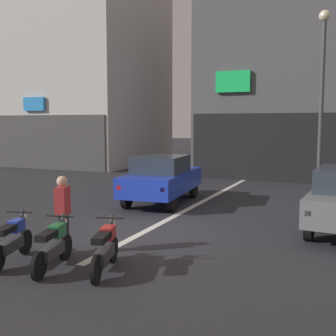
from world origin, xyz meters
TOP-DOWN VIEW (x-y plane):
  - ground_plane at (0.00, 0.00)m, footprint 120.00×120.00m
  - lane_centre_line at (0.00, 6.00)m, footprint 0.20×18.00m
  - building_corner_left at (-11.70, 14.87)m, footprint 8.12×9.20m
  - building_mid_block at (1.47, 14.87)m, footprint 8.48×9.15m
  - car_blue_crossing_near at (-1.20, 3.47)m, footprint 2.16×4.25m
  - street_lamp at (3.77, 4.98)m, footprint 0.36×0.36m
  - motorcycle_blue_row_leftmost at (-1.32, -3.39)m, footprint 0.64×1.62m
  - motorcycle_green_row_left_mid at (-0.33, -3.37)m, footprint 0.59×1.64m
  - motorcycle_red_row_centre at (0.66, -3.11)m, footprint 0.64×1.62m
  - person_by_motorcycles at (-0.71, -2.57)m, footprint 0.31×0.41m

SIDE VIEW (x-z plane):
  - ground_plane at x=0.00m, z-range 0.00..0.00m
  - lane_centre_line at x=0.00m, z-range 0.00..0.01m
  - motorcycle_blue_row_leftmost at x=-1.32m, z-range -0.03..0.95m
  - motorcycle_green_row_left_mid at x=-0.33m, z-range -0.03..0.95m
  - motorcycle_red_row_centre at x=0.66m, z-range -0.03..0.95m
  - person_by_motorcycles at x=-0.71m, z-range 0.02..1.69m
  - car_blue_crossing_near at x=-1.20m, z-range 0.07..1.71m
  - street_lamp at x=3.77m, z-range 0.72..7.02m
  - building_mid_block at x=1.47m, z-range -0.01..10.51m
  - building_corner_left at x=-11.70m, z-range -0.01..16.33m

